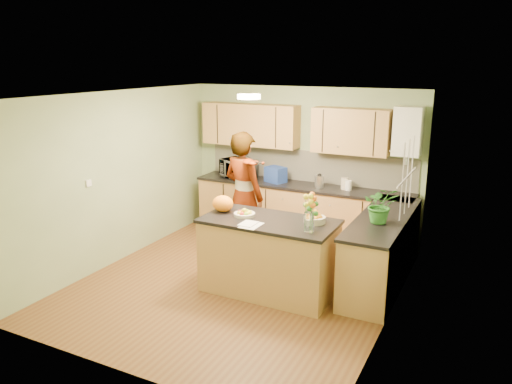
% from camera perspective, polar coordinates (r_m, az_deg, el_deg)
% --- Properties ---
extents(floor, '(4.50, 4.50, 0.00)m').
position_cam_1_polar(floor, '(6.85, -1.91, -10.31)').
color(floor, brown).
rests_on(floor, ground).
extents(ceiling, '(4.00, 4.50, 0.02)m').
position_cam_1_polar(ceiling, '(6.21, -2.11, 11.03)').
color(ceiling, white).
rests_on(ceiling, wall_back).
extents(wall_back, '(4.00, 0.02, 2.50)m').
position_cam_1_polar(wall_back, '(8.41, 5.37, 3.39)').
color(wall_back, gray).
rests_on(wall_back, floor).
extents(wall_front, '(4.00, 0.02, 2.50)m').
position_cam_1_polar(wall_front, '(4.67, -15.43, -6.59)').
color(wall_front, gray).
rests_on(wall_front, floor).
extents(wall_left, '(0.02, 4.50, 2.50)m').
position_cam_1_polar(wall_left, '(7.56, -15.44, 1.61)').
color(wall_left, gray).
rests_on(wall_left, floor).
extents(wall_right, '(0.02, 4.50, 2.50)m').
position_cam_1_polar(wall_right, '(5.77, 15.72, -2.48)').
color(wall_right, gray).
rests_on(wall_right, floor).
extents(back_counter, '(3.64, 0.62, 0.94)m').
position_cam_1_polar(back_counter, '(8.30, 5.12, -2.32)').
color(back_counter, '#AF8646').
rests_on(back_counter, floor).
extents(right_counter, '(0.62, 2.24, 0.94)m').
position_cam_1_polar(right_counter, '(6.87, 14.22, -6.46)').
color(right_counter, '#AF8646').
rests_on(right_counter, floor).
extents(splashback, '(3.60, 0.02, 0.52)m').
position_cam_1_polar(splashback, '(8.37, 5.96, 2.98)').
color(splashback, beige).
rests_on(splashback, back_counter).
extents(upper_cabinets, '(3.20, 0.34, 0.70)m').
position_cam_1_polar(upper_cabinets, '(8.22, 3.88, 7.40)').
color(upper_cabinets, '#AF8646').
rests_on(upper_cabinets, wall_back).
extents(boiler, '(0.40, 0.30, 0.86)m').
position_cam_1_polar(boiler, '(7.70, 16.97, 6.63)').
color(boiler, white).
rests_on(boiler, wall_back).
extents(window_right, '(0.01, 1.30, 1.05)m').
position_cam_1_polar(window_right, '(6.27, 16.94, 1.63)').
color(window_right, white).
rests_on(window_right, wall_right).
extents(light_switch, '(0.02, 0.09, 0.09)m').
position_cam_1_polar(light_switch, '(7.12, -18.58, 0.97)').
color(light_switch, white).
rests_on(light_switch, wall_left).
extents(ceiling_lamp, '(0.30, 0.30, 0.07)m').
position_cam_1_polar(ceiling_lamp, '(6.48, -0.81, 10.85)').
color(ceiling_lamp, '#FFEABF').
rests_on(ceiling_lamp, ceiling).
extents(peninsula_island, '(1.70, 0.87, 0.97)m').
position_cam_1_polar(peninsula_island, '(6.43, 1.48, -7.30)').
color(peninsula_island, '#AF8646').
rests_on(peninsula_island, floor).
extents(fruit_dish, '(0.27, 0.27, 0.10)m').
position_cam_1_polar(fruit_dish, '(6.40, -1.32, -2.42)').
color(fruit_dish, beige).
rests_on(fruit_dish, peninsula_island).
extents(orange_bowl, '(0.27, 0.27, 0.16)m').
position_cam_1_polar(orange_bowl, '(6.18, 6.73, -2.92)').
color(orange_bowl, beige).
rests_on(orange_bowl, peninsula_island).
extents(flower_vase, '(0.28, 0.28, 0.51)m').
position_cam_1_polar(flower_vase, '(5.79, 6.15, -1.33)').
color(flower_vase, silver).
rests_on(flower_vase, peninsula_island).
extents(orange_bag, '(0.29, 0.25, 0.22)m').
position_cam_1_polar(orange_bag, '(6.59, -3.81, -1.32)').
color(orange_bag, orange).
rests_on(orange_bag, peninsula_island).
extents(papers, '(0.22, 0.30, 0.01)m').
position_cam_1_polar(papers, '(6.05, -0.56, -3.80)').
color(papers, white).
rests_on(papers, peninsula_island).
extents(violinist, '(0.80, 0.64, 1.93)m').
position_cam_1_polar(violinist, '(7.38, -1.40, -0.47)').
color(violinist, tan).
rests_on(violinist, floor).
extents(violin, '(0.59, 0.51, 0.15)m').
position_cam_1_polar(violin, '(6.96, -0.83, 3.50)').
color(violin, '#4D1704').
rests_on(violin, violinist).
extents(microwave, '(0.68, 0.56, 0.32)m').
position_cam_1_polar(microwave, '(8.58, -2.03, 2.67)').
color(microwave, white).
rests_on(microwave, back_counter).
extents(blue_box, '(0.38, 0.33, 0.26)m').
position_cam_1_polar(blue_box, '(8.30, 2.26, 2.01)').
color(blue_box, navy).
rests_on(blue_box, back_counter).
extents(kettle, '(0.14, 0.14, 0.26)m').
position_cam_1_polar(kettle, '(8.01, 7.24, 1.27)').
color(kettle, silver).
rests_on(kettle, back_counter).
extents(jar_cream, '(0.14, 0.14, 0.18)m').
position_cam_1_polar(jar_cream, '(7.97, 10.11, 0.97)').
color(jar_cream, beige).
rests_on(jar_cream, back_counter).
extents(jar_white, '(0.11, 0.11, 0.16)m').
position_cam_1_polar(jar_white, '(7.91, 10.53, 0.74)').
color(jar_white, white).
rests_on(jar_white, back_counter).
extents(potted_plant, '(0.52, 0.49, 0.46)m').
position_cam_1_polar(potted_plant, '(6.39, 14.06, -1.43)').
color(potted_plant, '#2F7A28').
rests_on(potted_plant, right_counter).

